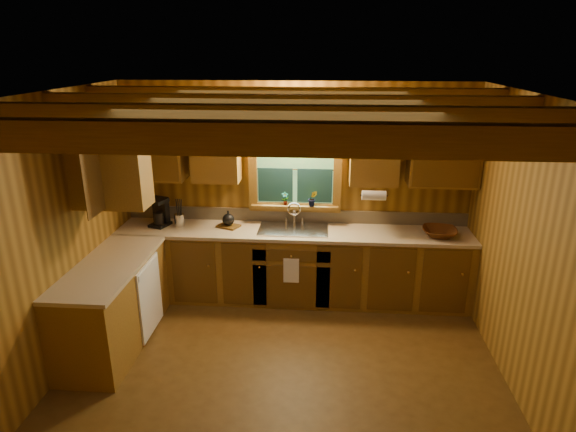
# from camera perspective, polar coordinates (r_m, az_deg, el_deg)

# --- Properties ---
(room) EXTENTS (4.20, 4.20, 4.20)m
(room) POSITION_cam_1_polar(r_m,az_deg,el_deg) (4.16, -0.88, -4.26)
(room) COLOR #533714
(room) RESTS_ON ground
(ceiling_beams) EXTENTS (4.20, 2.54, 0.18)m
(ceiling_beams) POSITION_cam_1_polar(r_m,az_deg,el_deg) (3.84, -0.97, 12.24)
(ceiling_beams) COLOR brown
(ceiling_beams) RESTS_ON room
(base_cabinets) EXTENTS (4.20, 2.22, 0.86)m
(base_cabinets) POSITION_cam_1_polar(r_m,az_deg,el_deg) (5.74, -4.57, -6.99)
(base_cabinets) COLOR brown
(base_cabinets) RESTS_ON ground
(countertop) EXTENTS (4.20, 2.24, 0.04)m
(countertop) POSITION_cam_1_polar(r_m,az_deg,el_deg) (5.56, -4.54, -2.79)
(countertop) COLOR tan
(countertop) RESTS_ON base_cabinets
(backsplash) EXTENTS (4.20, 0.02, 0.16)m
(backsplash) POSITION_cam_1_polar(r_m,az_deg,el_deg) (6.03, 0.82, 0.05)
(backsplash) COLOR tan
(backsplash) RESTS_ON room
(dishwasher_panel) EXTENTS (0.02, 0.60, 0.80)m
(dishwasher_panel) POSITION_cam_1_polar(r_m,az_deg,el_deg) (5.46, -15.89, -9.17)
(dishwasher_panel) COLOR white
(dishwasher_panel) RESTS_ON base_cabinets
(upper_cabinets) EXTENTS (4.19, 1.77, 0.78)m
(upper_cabinets) POSITION_cam_1_polar(r_m,az_deg,el_deg) (5.42, -5.48, 7.23)
(upper_cabinets) COLOR brown
(upper_cabinets) RESTS_ON room
(window) EXTENTS (1.12, 0.08, 1.00)m
(window) POSITION_cam_1_polar(r_m,az_deg,el_deg) (5.85, 0.83, 5.08)
(window) COLOR brown
(window) RESTS_ON room
(window_sill) EXTENTS (1.06, 0.14, 0.04)m
(window_sill) POSITION_cam_1_polar(r_m,az_deg,el_deg) (5.92, 0.78, 1.13)
(window_sill) COLOR brown
(window_sill) RESTS_ON room
(wall_sconce) EXTENTS (0.45, 0.21, 0.17)m
(wall_sconce) POSITION_cam_1_polar(r_m,az_deg,el_deg) (5.61, 0.78, 11.09)
(wall_sconce) COLOR black
(wall_sconce) RESTS_ON room
(paper_towel_roll) EXTENTS (0.27, 0.11, 0.11)m
(paper_towel_roll) POSITION_cam_1_polar(r_m,az_deg,el_deg) (5.58, 10.06, 2.40)
(paper_towel_roll) COLOR white
(paper_towel_roll) RESTS_ON upper_cabinets
(dish_towel) EXTENTS (0.18, 0.01, 0.30)m
(dish_towel) POSITION_cam_1_polar(r_m,az_deg,el_deg) (5.63, 0.38, -6.44)
(dish_towel) COLOR white
(dish_towel) RESTS_ON base_cabinets
(sink) EXTENTS (0.82, 0.48, 0.43)m
(sink) POSITION_cam_1_polar(r_m,az_deg,el_deg) (5.80, 0.63, -2.01)
(sink) COLOR silver
(sink) RESTS_ON countertop
(coffee_maker) EXTENTS (0.19, 0.25, 0.34)m
(coffee_maker) POSITION_cam_1_polar(r_m,az_deg,el_deg) (6.09, -14.83, 0.48)
(coffee_maker) COLOR black
(coffee_maker) RESTS_ON countertop
(utensil_crock) EXTENTS (0.12, 0.12, 0.34)m
(utensil_crock) POSITION_cam_1_polar(r_m,az_deg,el_deg) (6.02, -12.64, -0.39)
(utensil_crock) COLOR silver
(utensil_crock) RESTS_ON countertop
(cutting_board) EXTENTS (0.31, 0.27, 0.02)m
(cutting_board) POSITION_cam_1_polar(r_m,az_deg,el_deg) (5.91, -7.01, -1.18)
(cutting_board) COLOR #583912
(cutting_board) RESTS_ON countertop
(teakettle) EXTENTS (0.14, 0.14, 0.18)m
(teakettle) POSITION_cam_1_polar(r_m,az_deg,el_deg) (5.89, -7.04, -0.41)
(teakettle) COLOR black
(teakettle) RESTS_ON cutting_board
(wicker_basket) EXTENTS (0.43, 0.43, 0.10)m
(wicker_basket) POSITION_cam_1_polar(r_m,az_deg,el_deg) (5.83, 17.39, -1.85)
(wicker_basket) COLOR #48230C
(wicker_basket) RESTS_ON countertop
(potted_plant_left) EXTENTS (0.10, 0.08, 0.16)m
(potted_plant_left) POSITION_cam_1_polar(r_m,az_deg,el_deg) (5.89, -0.34, 2.06)
(potted_plant_left) COLOR #583912
(potted_plant_left) RESTS_ON window_sill
(potted_plant_right) EXTENTS (0.12, 0.10, 0.20)m
(potted_plant_right) POSITION_cam_1_polar(r_m,az_deg,el_deg) (5.84, 2.91, 2.07)
(potted_plant_right) COLOR #583912
(potted_plant_right) RESTS_ON window_sill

